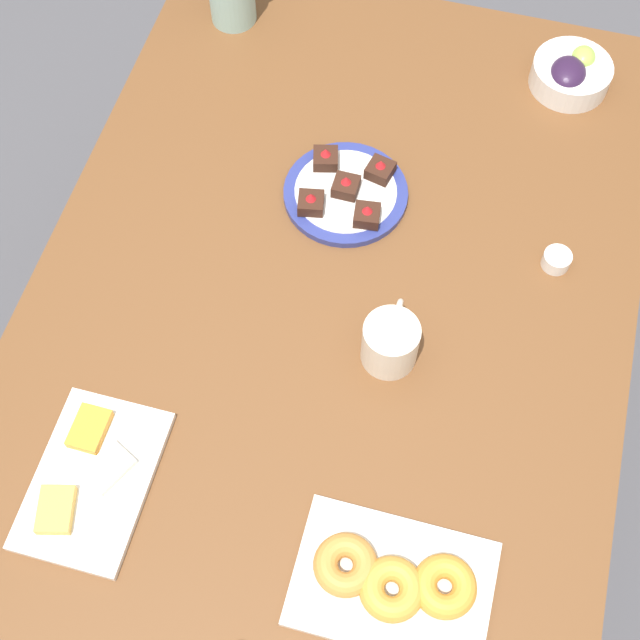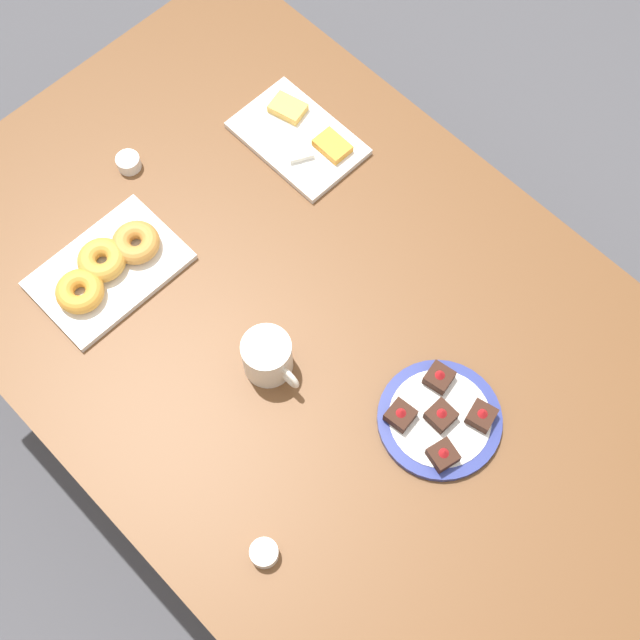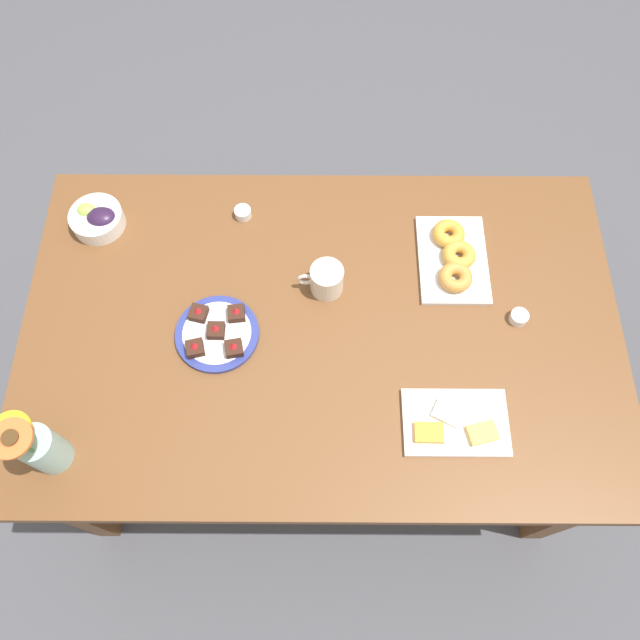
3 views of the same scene
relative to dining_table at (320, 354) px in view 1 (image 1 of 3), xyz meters
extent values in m
plane|color=#4C4C51|center=(0.00, 0.00, -0.65)|extent=(6.00, 6.00, 0.00)
cube|color=brown|center=(0.00, 0.00, 0.07)|extent=(1.60, 1.00, 0.04)
cube|color=brown|center=(0.72, -0.42, -0.30)|extent=(0.07, 0.07, 0.70)
cube|color=brown|center=(0.72, 0.42, -0.30)|extent=(0.07, 0.07, 0.70)
cylinder|color=silver|center=(-0.01, -0.12, 0.13)|extent=(0.09, 0.09, 0.09)
cylinder|color=brown|center=(-0.01, -0.12, 0.17)|extent=(0.08, 0.08, 0.00)
torus|color=silver|center=(0.04, -0.12, 0.13)|extent=(0.05, 0.01, 0.05)
cylinder|color=white|center=(0.64, -0.32, 0.11)|extent=(0.15, 0.15, 0.05)
ellipsoid|color=#2D1938|center=(0.62, -0.31, 0.13)|extent=(0.08, 0.07, 0.04)
ellipsoid|color=#9EC14C|center=(0.67, -0.34, 0.13)|extent=(0.05, 0.04, 0.04)
cube|color=white|center=(-0.33, 0.26, 0.09)|extent=(0.26, 0.17, 0.01)
cube|color=#EFB74C|center=(-0.39, 0.29, 0.11)|extent=(0.08, 0.07, 0.02)
cube|color=white|center=(-0.31, 0.24, 0.11)|extent=(0.08, 0.08, 0.01)
cube|color=orange|center=(-0.26, 0.29, 0.11)|extent=(0.07, 0.05, 0.02)
cube|color=white|center=(-0.37, -0.20, 0.09)|extent=(0.19, 0.28, 0.01)
torus|color=gold|center=(-0.36, -0.27, 0.12)|extent=(0.13, 0.13, 0.04)
torus|color=gold|center=(-0.38, -0.20, 0.12)|extent=(0.12, 0.12, 0.04)
torus|color=#CD8A3C|center=(-0.36, -0.13, 0.12)|extent=(0.09, 0.09, 0.04)
cylinder|color=white|center=(0.23, -0.35, 0.10)|extent=(0.05, 0.05, 0.03)
cylinder|color=#C68923|center=(0.23, -0.35, 0.11)|extent=(0.04, 0.04, 0.01)
cylinder|color=navy|center=(0.27, 0.03, 0.09)|extent=(0.22, 0.22, 0.01)
cylinder|color=white|center=(0.27, 0.03, 0.09)|extent=(0.18, 0.18, 0.01)
cube|color=#381E14|center=(0.22, 0.08, 0.11)|extent=(0.05, 0.05, 0.02)
cone|color=red|center=(0.22, 0.08, 0.13)|extent=(0.02, 0.02, 0.01)
cube|color=#381E14|center=(0.32, 0.08, 0.11)|extent=(0.05, 0.05, 0.02)
cone|color=red|center=(0.32, 0.08, 0.13)|extent=(0.02, 0.02, 0.01)
cube|color=#381E14|center=(0.22, -0.02, 0.11)|extent=(0.05, 0.05, 0.02)
cone|color=red|center=(0.22, -0.02, 0.13)|extent=(0.02, 0.02, 0.01)
cube|color=#381E14|center=(0.32, -0.02, 0.11)|extent=(0.05, 0.05, 0.02)
cone|color=red|center=(0.32, -0.02, 0.13)|extent=(0.02, 0.02, 0.01)
cube|color=#381E14|center=(0.27, 0.03, 0.11)|extent=(0.04, 0.04, 0.02)
cone|color=red|center=(0.27, 0.03, 0.13)|extent=(0.02, 0.02, 0.01)
camera|label=1|loc=(-0.65, -0.17, 1.38)|focal=50.00mm
camera|label=2|loc=(0.47, -0.46, 1.60)|focal=50.00mm
camera|label=3|loc=(0.00, 0.69, 1.59)|focal=35.00mm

